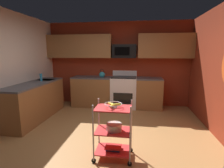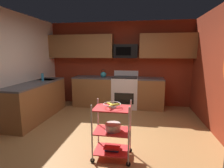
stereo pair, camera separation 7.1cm
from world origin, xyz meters
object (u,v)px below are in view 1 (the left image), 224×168
(book_stack, at_px, (113,148))
(fruit_bowl, at_px, (113,105))
(mixing_bowl_large, at_px, (114,127))
(kettle, at_px, (102,75))
(oven_range, at_px, (124,92))
(rolling_cart, at_px, (113,131))
(dish_soap_bottle, at_px, (41,77))
(microwave, at_px, (125,51))

(book_stack, bearing_deg, fruit_bowl, 180.00)
(mixing_bowl_large, height_order, kettle, kettle)
(oven_range, bearing_deg, rolling_cart, -88.86)
(mixing_bowl_large, bearing_deg, book_stack, -180.00)
(dish_soap_bottle, bearing_deg, fruit_bowl, -38.02)
(fruit_bowl, distance_m, kettle, 2.79)
(oven_range, relative_size, microwave, 1.57)
(fruit_bowl, xyz_separation_m, kettle, (-0.73, 2.69, 0.12))
(microwave, bearing_deg, dish_soap_bottle, -152.30)
(book_stack, bearing_deg, dish_soap_bottle, 141.98)
(oven_range, bearing_deg, dish_soap_bottle, -154.58)
(microwave, height_order, mixing_bowl_large, microwave)
(microwave, relative_size, book_stack, 2.74)
(rolling_cart, bearing_deg, microwave, 91.11)
(fruit_bowl, height_order, dish_soap_bottle, dish_soap_bottle)
(dish_soap_bottle, bearing_deg, oven_range, 25.42)
(book_stack, relative_size, kettle, 0.97)
(rolling_cart, xyz_separation_m, dish_soap_bottle, (-2.16, 1.69, 0.57))
(fruit_bowl, bearing_deg, mixing_bowl_large, 0.00)
(rolling_cart, height_order, kettle, kettle)
(oven_range, bearing_deg, book_stack, -88.86)
(oven_range, relative_size, book_stack, 4.31)
(microwave, xyz_separation_m, kettle, (-0.67, -0.11, -0.70))
(mixing_bowl_large, bearing_deg, fruit_bowl, -180.00)
(fruit_bowl, xyz_separation_m, dish_soap_bottle, (-2.16, 1.69, 0.14))
(mixing_bowl_large, distance_m, kettle, 2.83)
(book_stack, xyz_separation_m, dish_soap_bottle, (-2.16, 1.69, 0.86))
(fruit_bowl, bearing_deg, microwave, 91.11)
(microwave, relative_size, fruit_bowl, 2.57)
(microwave, bearing_deg, rolling_cart, -88.89)
(oven_range, height_order, microwave, microwave)
(oven_range, xyz_separation_m, microwave, (-0.00, 0.10, 1.22))
(kettle, xyz_separation_m, dish_soap_bottle, (-1.43, -1.00, 0.02))
(oven_range, xyz_separation_m, mixing_bowl_large, (0.07, -2.69, 0.04))
(microwave, distance_m, book_stack, 3.19)
(oven_range, height_order, book_stack, oven_range)
(fruit_bowl, xyz_separation_m, book_stack, (0.00, 0.00, -0.71))
(book_stack, xyz_separation_m, kettle, (-0.73, 2.69, 0.83))
(oven_range, height_order, rolling_cart, oven_range)
(rolling_cart, bearing_deg, book_stack, 0.00)
(mixing_bowl_large, relative_size, kettle, 0.95)
(rolling_cart, xyz_separation_m, fruit_bowl, (-0.00, 0.00, 0.42))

